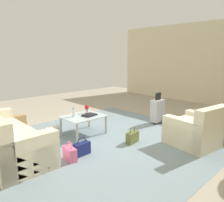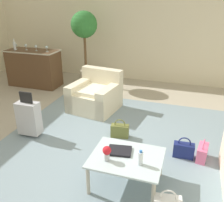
{
  "view_description": "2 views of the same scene",
  "coord_description": "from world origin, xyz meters",
  "px_view_note": "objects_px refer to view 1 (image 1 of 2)",
  "views": [
    {
      "loc": [
        3.34,
        3.51,
        1.81
      ],
      "look_at": [
        0.31,
        0.37,
        0.92
      ],
      "focal_mm": 35.0,
      "sensor_mm": 36.0,
      "label": 1
    },
    {
      "loc": [
        1.06,
        -3.12,
        2.4
      ],
      "look_at": [
        0.02,
        0.05,
        0.96
      ],
      "focal_mm": 40.0,
      "sensor_mm": 36.0,
      "label": 2
    }
  ],
  "objects_px": {
    "handbag_pink": "(70,153)",
    "backpack_tan": "(19,123)",
    "handbag_olive": "(132,137)",
    "coffee_table": "(83,118)",
    "water_bottle": "(74,113)",
    "suitcase_silver": "(158,110)",
    "coffee_table_book": "(89,115)",
    "couch": "(1,140)",
    "handbag_white": "(54,131)",
    "handbag_navy": "(82,148)",
    "flower_vase": "(87,108)",
    "armchair": "(198,132)"
  },
  "relations": [
    {
      "from": "coffee_table_book",
      "to": "handbag_white",
      "type": "bearing_deg",
      "value": -39.58
    },
    {
      "from": "flower_vase",
      "to": "handbag_navy",
      "type": "relative_size",
      "value": 0.57
    },
    {
      "from": "coffee_table_book",
      "to": "suitcase_silver",
      "type": "xyz_separation_m",
      "value": [
        -1.88,
        0.62,
        -0.11
      ]
    },
    {
      "from": "coffee_table_book",
      "to": "suitcase_silver",
      "type": "distance_m",
      "value": 1.98
    },
    {
      "from": "couch",
      "to": "handbag_pink",
      "type": "distance_m",
      "value": 1.31
    },
    {
      "from": "handbag_olive",
      "to": "backpack_tan",
      "type": "relative_size",
      "value": 0.89
    },
    {
      "from": "handbag_pink",
      "to": "handbag_olive",
      "type": "distance_m",
      "value": 1.43
    },
    {
      "from": "coffee_table",
      "to": "handbag_white",
      "type": "xyz_separation_m",
      "value": [
        0.59,
        -0.34,
        -0.26
      ]
    },
    {
      "from": "water_bottle",
      "to": "flower_vase",
      "type": "distance_m",
      "value": 0.42
    },
    {
      "from": "suitcase_silver",
      "to": "backpack_tan",
      "type": "xyz_separation_m",
      "value": [
        3.0,
        -1.99,
        -0.16
      ]
    },
    {
      "from": "handbag_pink",
      "to": "backpack_tan",
      "type": "distance_m",
      "value": 2.2
    },
    {
      "from": "handbag_olive",
      "to": "coffee_table_book",
      "type": "bearing_deg",
      "value": -73.86
    },
    {
      "from": "couch",
      "to": "coffee_table_book",
      "type": "bearing_deg",
      "value": 174.64
    },
    {
      "from": "water_bottle",
      "to": "handbag_white",
      "type": "height_order",
      "value": "water_bottle"
    },
    {
      "from": "handbag_pink",
      "to": "handbag_navy",
      "type": "bearing_deg",
      "value": -175.59
    },
    {
      "from": "suitcase_silver",
      "to": "backpack_tan",
      "type": "bearing_deg",
      "value": -33.55
    },
    {
      "from": "coffee_table_book",
      "to": "handbag_pink",
      "type": "xyz_separation_m",
      "value": [
        1.1,
        0.83,
        -0.33
      ]
    },
    {
      "from": "coffee_table",
      "to": "backpack_tan",
      "type": "height_order",
      "value": "coffee_table"
    },
    {
      "from": "coffee_table",
      "to": "handbag_olive",
      "type": "distance_m",
      "value": 1.26
    },
    {
      "from": "suitcase_silver",
      "to": "handbag_white",
      "type": "distance_m",
      "value": 2.8
    },
    {
      "from": "suitcase_silver",
      "to": "handbag_white",
      "type": "xyz_separation_m",
      "value": [
        2.59,
        -1.04,
        -0.23
      ]
    },
    {
      "from": "handbag_pink",
      "to": "suitcase_silver",
      "type": "bearing_deg",
      "value": -176.06
    },
    {
      "from": "couch",
      "to": "backpack_tan",
      "type": "height_order",
      "value": "couch"
    },
    {
      "from": "water_bottle",
      "to": "suitcase_silver",
      "type": "xyz_separation_m",
      "value": [
        -2.2,
        0.8,
        -0.18
      ]
    },
    {
      "from": "handbag_navy",
      "to": "backpack_tan",
      "type": "distance_m",
      "value": 2.19
    },
    {
      "from": "coffee_table",
      "to": "handbag_pink",
      "type": "relative_size",
      "value": 2.6
    },
    {
      "from": "suitcase_silver",
      "to": "handbag_pink",
      "type": "distance_m",
      "value": 3.0
    },
    {
      "from": "couch",
      "to": "water_bottle",
      "type": "height_order",
      "value": "couch"
    },
    {
      "from": "couch",
      "to": "backpack_tan",
      "type": "distance_m",
      "value": 1.44
    },
    {
      "from": "armchair",
      "to": "coffee_table",
      "type": "xyz_separation_m",
      "value": [
        1.29,
        -2.17,
        0.09
      ]
    },
    {
      "from": "armchair",
      "to": "handbag_navy",
      "type": "relative_size",
      "value": 3.03
    },
    {
      "from": "handbag_olive",
      "to": "backpack_tan",
      "type": "xyz_separation_m",
      "value": [
        1.43,
        -2.44,
        0.06
      ]
    },
    {
      "from": "coffee_table_book",
      "to": "backpack_tan",
      "type": "bearing_deg",
      "value": -59.85
    },
    {
      "from": "coffee_table",
      "to": "handbag_pink",
      "type": "height_order",
      "value": "coffee_table"
    },
    {
      "from": "handbag_pink",
      "to": "backpack_tan",
      "type": "xyz_separation_m",
      "value": [
        0.02,
        -2.2,
        0.06
      ]
    },
    {
      "from": "couch",
      "to": "coffee_table_book",
      "type": "height_order",
      "value": "couch"
    },
    {
      "from": "coffee_table_book",
      "to": "handbag_white",
      "type": "height_order",
      "value": "coffee_table_book"
    },
    {
      "from": "armchair",
      "to": "flower_vase",
      "type": "bearing_deg",
      "value": -65.26
    },
    {
      "from": "handbag_pink",
      "to": "handbag_olive",
      "type": "height_order",
      "value": "same"
    },
    {
      "from": "water_bottle",
      "to": "handbag_navy",
      "type": "xyz_separation_m",
      "value": [
        0.5,
        0.98,
        -0.41
      ]
    },
    {
      "from": "backpack_tan",
      "to": "coffee_table",
      "type": "bearing_deg",
      "value": 127.81
    },
    {
      "from": "suitcase_silver",
      "to": "handbag_olive",
      "type": "relative_size",
      "value": 2.37
    },
    {
      "from": "couch",
      "to": "flower_vase",
      "type": "xyz_separation_m",
      "value": [
        -2.02,
        -0.05,
        0.26
      ]
    },
    {
      "from": "handbag_navy",
      "to": "handbag_white",
      "type": "height_order",
      "value": "same"
    },
    {
      "from": "armchair",
      "to": "suitcase_silver",
      "type": "distance_m",
      "value": 1.63
    },
    {
      "from": "couch",
      "to": "backpack_tan",
      "type": "xyz_separation_m",
      "value": [
        -0.8,
        -1.19,
        -0.12
      ]
    },
    {
      "from": "water_bottle",
      "to": "suitcase_silver",
      "type": "distance_m",
      "value": 2.35
    },
    {
      "from": "suitcase_silver",
      "to": "backpack_tan",
      "type": "relative_size",
      "value": 2.12
    },
    {
      "from": "water_bottle",
      "to": "handbag_pink",
      "type": "height_order",
      "value": "water_bottle"
    },
    {
      "from": "coffee_table_book",
      "to": "handbag_navy",
      "type": "distance_m",
      "value": 1.2
    }
  ]
}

